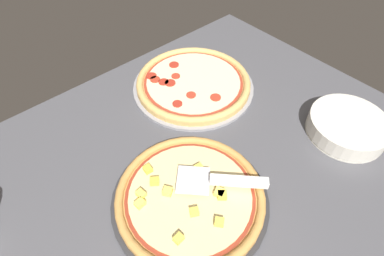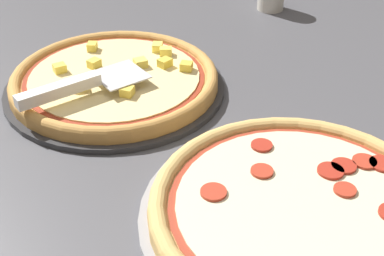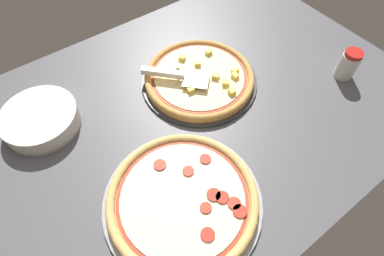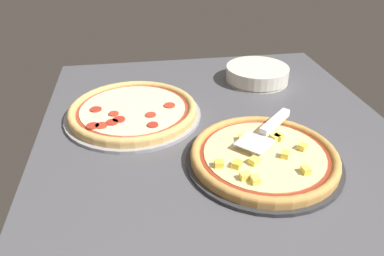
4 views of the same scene
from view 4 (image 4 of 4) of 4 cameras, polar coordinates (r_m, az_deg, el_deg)
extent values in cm
cube|color=#4C4C51|center=(100.31, 5.55, -4.68)|extent=(141.50, 103.23, 3.60)
cylinder|color=#2D2D30|center=(96.85, 10.82, -4.93)|extent=(39.48, 39.48, 1.00)
cylinder|color=#C68E47|center=(96.12, 10.89, -4.32)|extent=(37.11, 37.11, 1.54)
torus|color=#C68E47|center=(95.69, 10.94, -3.94)|extent=(37.11, 37.11, 2.15)
cylinder|color=maroon|center=(95.65, 10.94, -3.90)|extent=(32.25, 32.25, 0.15)
cylinder|color=beige|center=(95.58, 10.95, -3.84)|extent=(30.43, 30.43, 0.40)
cube|color=#F9E05B|center=(90.88, 9.43, -4.97)|extent=(2.98, 3.01, 1.49)
cube|color=yellow|center=(89.19, 6.84, -5.52)|extent=(2.98, 2.90, 1.49)
cube|color=#F4D64C|center=(99.02, 7.67, -1.52)|extent=(2.35, 2.31, 1.49)
cube|color=#F9E05B|center=(85.90, 8.18, -7.25)|extent=(2.04, 2.50, 1.49)
cube|color=#F4D64C|center=(98.72, 16.49, -2.75)|extent=(2.79, 2.83, 1.49)
cube|color=yellow|center=(101.06, 13.06, -1.38)|extent=(3.05, 3.05, 1.49)
cube|color=#F9E05B|center=(100.81, 12.53, -1.39)|extent=(2.98, 2.94, 1.49)
cube|color=yellow|center=(88.97, 4.14, -5.46)|extent=(2.12, 2.26, 1.49)
cube|color=#F9E05B|center=(85.16, 9.61, -7.78)|extent=(2.43, 2.06, 1.49)
cube|color=#F4D64C|center=(94.61, 14.00, -3.95)|extent=(2.74, 2.64, 1.49)
cube|color=#F4D64C|center=(90.61, 16.94, -6.18)|extent=(2.28, 1.89, 1.49)
cylinder|color=#939399|center=(116.94, -8.92, 1.98)|extent=(41.61, 41.61, 1.00)
cylinder|color=#DBAD60|center=(116.34, -8.97, 2.52)|extent=(39.11, 39.11, 1.54)
torus|color=#DBAD60|center=(115.98, -9.00, 2.86)|extent=(39.11, 39.11, 2.38)
cylinder|color=#A33823|center=(115.94, -9.00, 2.89)|extent=(34.00, 34.00, 0.15)
cylinder|color=beige|center=(115.89, -9.00, 2.94)|extent=(32.07, 32.07, 0.40)
cylinder|color=#B73823|center=(110.83, -6.31, 2.02)|extent=(3.13, 3.13, 0.40)
cylinder|color=#AD2D1E|center=(105.64, -6.00, 0.48)|extent=(3.15, 3.15, 0.40)
cylinder|color=#B73823|center=(107.80, -13.66, 0.38)|extent=(3.42, 3.42, 0.40)
cylinder|color=#B73823|center=(113.16, -11.85, 2.15)|extent=(2.99, 2.99, 0.40)
cylinder|color=#AD2D1E|center=(116.85, -14.45, 2.77)|extent=(3.50, 3.50, 0.40)
cylinder|color=#B73823|center=(115.70, -3.45, 3.47)|extent=(3.48, 3.48, 0.40)
cylinder|color=#AD2D1E|center=(108.24, -14.89, 0.33)|extent=(3.61, 3.61, 0.40)
cylinder|color=#AD2D1E|center=(109.79, -11.08, 1.29)|extent=(3.65, 3.65, 0.40)
cylinder|color=#AD2D1E|center=(108.74, -12.07, 0.87)|extent=(3.47, 3.47, 0.40)
cube|color=silver|center=(96.06, 9.54, -2.19)|extent=(11.44, 11.45, 0.24)
cube|color=white|center=(104.42, 12.53, 0.93)|extent=(11.52, 11.81, 2.00)
cylinder|color=silver|center=(142.06, 9.80, 7.22)|extent=(22.82, 22.82, 0.70)
cylinder|color=silver|center=(141.79, 9.83, 7.48)|extent=(22.82, 22.82, 0.70)
cylinder|color=silver|center=(141.51, 9.85, 7.74)|extent=(22.82, 22.82, 0.70)
cylinder|color=silver|center=(141.25, 9.88, 8.00)|extent=(22.82, 22.82, 0.70)
cylinder|color=silver|center=(140.98, 9.90, 8.26)|extent=(22.82, 22.82, 0.70)
cylinder|color=silver|center=(140.72, 9.93, 8.53)|extent=(22.82, 22.82, 0.70)
cylinder|color=silver|center=(140.46, 9.95, 8.79)|extent=(22.82, 22.82, 0.70)
cylinder|color=silver|center=(140.20, 9.98, 9.05)|extent=(22.82, 22.82, 0.70)
camera|label=1|loc=(0.77, 48.60, 31.74)|focal=28.00mm
camera|label=2|loc=(1.55, -8.15, 27.91)|focal=50.00mm
camera|label=3|loc=(1.22, -27.51, 37.25)|focal=28.00mm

